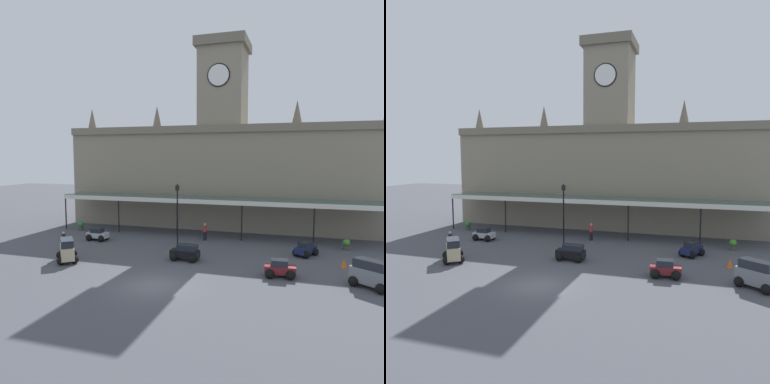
# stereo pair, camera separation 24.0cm
# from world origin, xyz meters

# --- Properties ---
(ground_plane) EXTENTS (140.00, 140.00, 0.00)m
(ground_plane) POSITION_xyz_m (0.00, 0.00, 0.00)
(ground_plane) COLOR #474850
(station_building) EXTENTS (35.46, 5.76, 20.71)m
(station_building) POSITION_xyz_m (0.00, 20.23, 6.71)
(station_building) COLOR gray
(station_building) RESTS_ON ground
(entrance_canopy) EXTENTS (32.93, 3.26, 3.91)m
(entrance_canopy) POSITION_xyz_m (-0.00, 15.15, 3.77)
(entrance_canopy) COLOR #38564C
(entrance_canopy) RESTS_ON ground
(car_beige_van) EXTENTS (2.44, 2.56, 1.77)m
(car_beige_van) POSITION_xyz_m (-8.41, 2.97, 0.81)
(car_beige_van) COLOR tan
(car_beige_van) RESTS_ON ground
(car_black_estate) EXTENTS (2.28, 1.59, 1.27)m
(car_black_estate) POSITION_xyz_m (0.20, 5.92, 0.56)
(car_black_estate) COLOR black
(car_black_estate) RESTS_ON ground
(car_maroon_sedan) EXTENTS (2.11, 1.61, 1.19)m
(car_maroon_sedan) POSITION_xyz_m (7.49, 4.02, 0.50)
(car_maroon_sedan) COLOR maroon
(car_maroon_sedan) RESTS_ON ground
(car_silver_sedan) EXTENTS (2.07, 1.56, 1.19)m
(car_silver_sedan) POSITION_xyz_m (-10.02, 9.94, 0.50)
(car_silver_sedan) COLOR #B2B5BA
(car_silver_sedan) RESTS_ON ground
(car_grey_van) EXTENTS (2.57, 2.41, 1.77)m
(car_grey_van) POSITION_xyz_m (12.95, 3.48, 0.81)
(car_grey_van) COLOR slate
(car_grey_van) RESTS_ON ground
(car_navy_sedan) EXTENTS (2.09, 2.25, 1.19)m
(car_navy_sedan) POSITION_xyz_m (9.14, 10.00, 0.50)
(car_navy_sedan) COLOR #19214C
(car_navy_sedan) RESTS_ON ground
(pedestrian_beside_cars) EXTENTS (0.34, 0.34, 1.67)m
(pedestrian_beside_cars) POSITION_xyz_m (-0.12, 12.93, 0.91)
(pedestrian_beside_cars) COLOR black
(pedestrian_beside_cars) RESTS_ON ground
(pedestrian_near_entrance) EXTENTS (0.34, 0.35, 1.67)m
(pedestrian_near_entrance) POSITION_xyz_m (-10.67, 5.65, 0.91)
(pedestrian_near_entrance) COLOR brown
(pedestrian_near_entrance) RESTS_ON ground
(victorian_lamppost) EXTENTS (0.30, 0.30, 5.63)m
(victorian_lamppost) POSITION_xyz_m (-1.90, 10.08, 3.44)
(victorian_lamppost) COLOR black
(victorian_lamppost) RESTS_ON ground
(traffic_cone) EXTENTS (0.40, 0.40, 0.68)m
(traffic_cone) POSITION_xyz_m (11.81, 7.55, 0.34)
(traffic_cone) COLOR orange
(traffic_cone) RESTS_ON ground
(planter_by_canopy) EXTENTS (0.60, 0.60, 0.96)m
(planter_by_canopy) POSITION_xyz_m (-14.45, 13.76, 0.49)
(planter_by_canopy) COLOR #47423D
(planter_by_canopy) RESTS_ON ground
(planter_forecourt_centre) EXTENTS (0.60, 0.60, 0.96)m
(planter_forecourt_centre) POSITION_xyz_m (12.52, 12.96, 0.49)
(planter_forecourt_centre) COLOR #47423D
(planter_forecourt_centre) RESTS_ON ground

